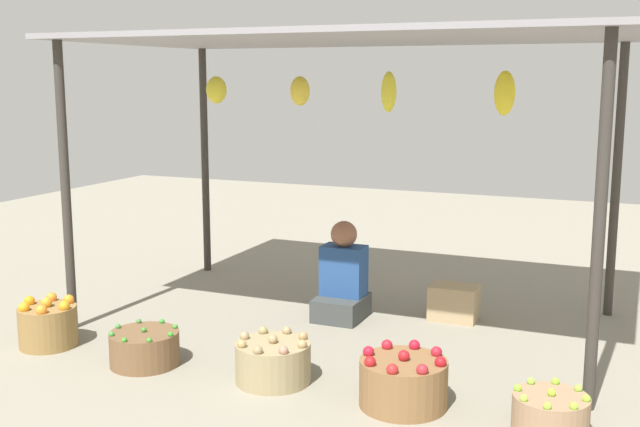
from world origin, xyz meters
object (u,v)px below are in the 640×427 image
vendor_person (343,281)px  basket_limes (550,415)px  basket_oranges (48,325)px  basket_red_apples (403,382)px  wooden_crate_near_vendor (454,303)px  basket_potatoes (273,361)px  basket_green_chilies (145,348)px

vendor_person → basket_limes: vendor_person is taller
basket_oranges → vendor_person: bearing=40.6°
basket_oranges → basket_red_apples: bearing=0.2°
basket_red_apples → wooden_crate_near_vendor: (-0.12, 1.73, -0.01)m
basket_red_apples → wooden_crate_near_vendor: basket_red_apples is taller
basket_oranges → basket_potatoes: size_ratio=0.86×
vendor_person → basket_green_chilies: bearing=-119.5°
basket_potatoes → wooden_crate_near_vendor: basket_potatoes is taller
basket_limes → wooden_crate_near_vendor: 2.02m
basket_oranges → wooden_crate_near_vendor: (2.52, 1.74, -0.02)m
wooden_crate_near_vendor → basket_red_apples: bearing=-86.2°
basket_oranges → basket_green_chilies: bearing=-2.3°
basket_green_chilies → basket_oranges: bearing=177.7°
vendor_person → basket_oranges: 2.23m
vendor_person → wooden_crate_near_vendor: 0.90m
basket_green_chilies → basket_limes: bearing=-0.1°
vendor_person → basket_oranges: size_ratio=1.92×
basket_green_chilies → basket_red_apples: size_ratio=0.90×
basket_red_apples → basket_limes: basket_red_apples is taller
basket_green_chilies → wooden_crate_near_vendor: (1.67, 1.77, 0.02)m
vendor_person → wooden_crate_near_vendor: vendor_person is taller
basket_potatoes → basket_red_apples: size_ratio=0.92×
basket_red_apples → basket_limes: (0.84, -0.05, -0.03)m
vendor_person → basket_limes: size_ratio=1.91×
wooden_crate_near_vendor → basket_green_chilies: bearing=-133.2°
basket_oranges → basket_red_apples: basket_oranges is taller
vendor_person → basket_red_apples: (0.95, -1.44, -0.15)m
basket_green_chilies → wooden_crate_near_vendor: 2.43m
basket_potatoes → wooden_crate_near_vendor: bearing=66.3°
basket_green_chilies → basket_red_apples: basket_red_apples is taller
basket_oranges → basket_green_chilies: 0.85m
vendor_person → basket_green_chilies: (-0.84, -1.48, -0.18)m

